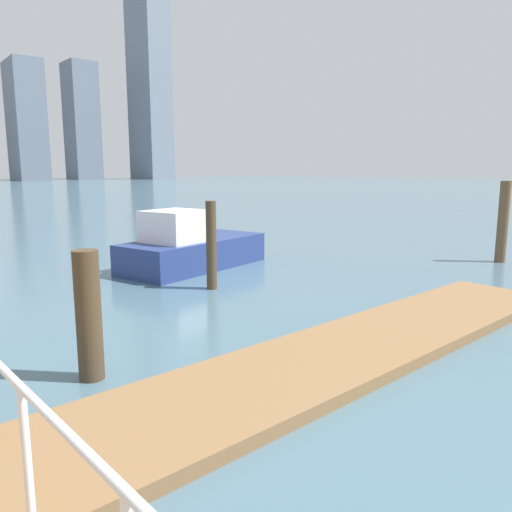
# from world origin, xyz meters

# --- Properties ---
(floating_dock) EXTENTS (11.18, 2.00, 0.18)m
(floating_dock) POSITION_xyz_m (2.09, 6.44, 0.09)
(floating_dock) COLOR olive
(floating_dock) RESTS_ON ground_plane
(dock_piling_2) EXTENTS (0.32, 0.32, 2.54)m
(dock_piling_2) POSITION_xyz_m (12.01, 8.28, 1.27)
(dock_piling_2) COLOR brown
(dock_piling_2) RESTS_ON ground_plane
(dock_piling_3) EXTENTS (0.25, 0.25, 2.15)m
(dock_piling_3) POSITION_xyz_m (3.07, 11.47, 1.07)
(dock_piling_3) COLOR #473826
(dock_piling_3) RESTS_ON ground_plane
(dock_piling_4) EXTENTS (0.35, 0.35, 1.82)m
(dock_piling_4) POSITION_xyz_m (-1.39, 8.32, 0.91)
(dock_piling_4) COLOR #473826
(dock_piling_4) RESTS_ON ground_plane
(moored_boat_1) EXTENTS (4.90, 2.87, 1.75)m
(moored_boat_1) POSITION_xyz_m (4.14, 13.94, 0.62)
(moored_boat_1) COLOR navy
(moored_boat_1) RESTS_ON ground_plane
(skyline_tower_5) EXTENTS (8.34, 13.91, 30.23)m
(skyline_tower_5) POSITION_xyz_m (40.41, 140.73, 15.11)
(skyline_tower_5) COLOR slate
(skyline_tower_5) RESTS_ON ground_plane
(skyline_tower_6) EXTENTS (7.86, 9.86, 33.15)m
(skyline_tower_6) POSITION_xyz_m (58.07, 147.31, 16.57)
(skyline_tower_6) COLOR slate
(skyline_tower_6) RESTS_ON ground_plane
(skyline_tower_7) EXTENTS (8.72, 12.80, 76.70)m
(skyline_tower_7) POSITION_xyz_m (75.99, 138.91, 38.35)
(skyline_tower_7) COLOR slate
(skyline_tower_7) RESTS_ON ground_plane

